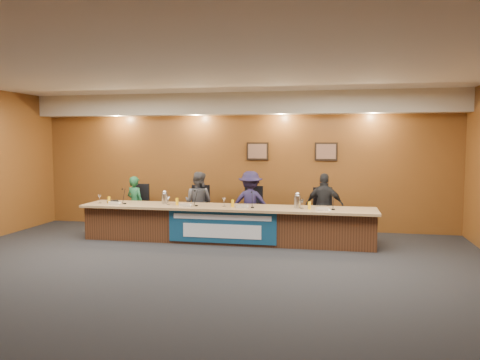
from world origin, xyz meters
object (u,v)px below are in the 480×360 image
(office_chair_b, at_px, (200,212))
(speakerphone, at_px, (114,202))
(office_chair_d, at_px, (324,215))
(panelist_a, at_px, (135,204))
(panelist_b, at_px, (198,203))
(office_chair_c, at_px, (251,213))
(carafe_left, at_px, (165,199))
(carafe_right, at_px, (297,202))
(banner, at_px, (222,227))
(panelist_c, at_px, (251,203))
(dais_body, at_px, (226,225))
(office_chair_a, at_px, (137,210))
(panelist_d, at_px, (324,206))

(office_chair_b, xyz_separation_m, speakerphone, (-1.69, -0.82, 0.30))
(office_chair_d, bearing_deg, panelist_a, 167.90)
(panelist_b, relative_size, office_chair_c, 2.92)
(panelist_a, relative_size, carafe_left, 5.79)
(carafe_right, height_order, speakerphone, carafe_right)
(office_chair_b, relative_size, carafe_right, 1.90)
(banner, height_order, carafe_right, carafe_right)
(carafe_right, bearing_deg, panelist_c, 145.10)
(dais_body, xyz_separation_m, office_chair_d, (2.00, 0.83, 0.13))
(office_chair_b, xyz_separation_m, office_chair_d, (2.81, 0.00, 0.00))
(office_chair_d, bearing_deg, panelist_b, 168.62)
(panelist_a, distance_m, office_chair_a, 0.19)
(panelist_a, height_order, panelist_b, panelist_b)
(panelist_d, xyz_separation_m, carafe_right, (-0.52, -0.76, 0.17))
(office_chair_b, relative_size, carafe_left, 2.18)
(banner, xyz_separation_m, office_chair_d, (2.00, 1.24, 0.10))
(panelist_b, height_order, panelist_c, panelist_c)
(dais_body, height_order, office_chair_c, dais_body)
(panelist_b, relative_size, carafe_left, 6.36)
(panelist_c, distance_m, office_chair_a, 2.74)
(banner, relative_size, speakerphone, 6.88)
(panelist_b, relative_size, speakerphone, 4.38)
(panelist_d, xyz_separation_m, carafe_left, (-3.36, -0.68, 0.16))
(panelist_b, distance_m, panelist_c, 1.20)
(panelist_a, xyz_separation_m, carafe_right, (3.82, -0.76, 0.24))
(dais_body, bearing_deg, carafe_left, 177.89)
(dais_body, xyz_separation_m, office_chair_c, (0.38, 0.83, 0.13))
(panelist_a, bearing_deg, office_chair_c, -157.11)
(office_chair_b, height_order, carafe_left, carafe_left)
(panelist_b, xyz_separation_m, office_chair_a, (-1.53, 0.10, -0.22))
(panelist_d, distance_m, office_chair_d, 0.24)
(office_chair_b, bearing_deg, office_chair_d, -8.32)
(banner, xyz_separation_m, panelist_c, (0.38, 1.14, 0.34))
(office_chair_b, bearing_deg, carafe_left, -133.51)
(panelist_d, bearing_deg, office_chair_c, 4.09)
(panelist_a, xyz_separation_m, speakerphone, (-0.16, -0.72, 0.14))
(dais_body, distance_m, office_chair_b, 1.17)
(panelist_c, distance_m, office_chair_c, 0.26)
(panelist_a, xyz_separation_m, office_chair_a, (0.00, 0.10, -0.16))
(banner, height_order, panelist_d, panelist_d)
(banner, bearing_deg, office_chair_c, 72.89)
(office_chair_b, relative_size, office_chair_d, 1.00)
(office_chair_a, xyz_separation_m, office_chair_d, (4.34, 0.00, 0.00))
(banner, bearing_deg, panelist_a, 154.04)
(office_chair_c, height_order, carafe_right, carafe_right)
(panelist_d, bearing_deg, panelist_a, 7.64)
(panelist_b, bearing_deg, dais_body, 150.33)
(panelist_b, relative_size, office_chair_d, 2.92)
(speakerphone, bearing_deg, office_chair_b, 25.92)
(banner, height_order, speakerphone, speakerphone)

